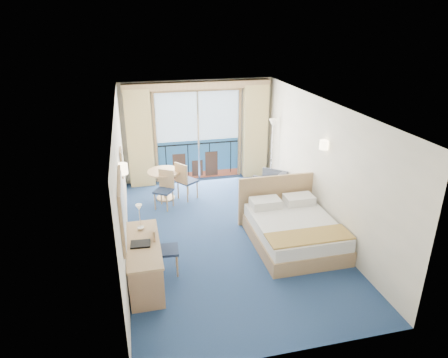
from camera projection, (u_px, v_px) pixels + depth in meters
floor at (227, 234)px, 8.29m from camera, size 6.50×6.50×0.00m
room_walls at (227, 153)px, 7.61m from camera, size 4.04×6.54×2.72m
balcony_door at (198, 139)px, 10.75m from camera, size 2.36×0.03×2.52m
curtain_left at (140, 139)px, 10.23m from camera, size 0.65×0.22×2.55m
curtain_right at (255, 132)px, 10.90m from camera, size 0.65×0.22×2.55m
pelmet at (198, 85)px, 10.10m from camera, size 3.80×0.25×0.18m
mirror at (122, 209)px, 5.93m from camera, size 0.05×1.25×0.95m
wall_print at (122, 162)px, 7.66m from camera, size 0.04×0.42×0.52m
sconce_left at (122, 169)px, 6.63m from camera, size 0.18×0.18×0.18m
sconce_right at (324, 145)px, 7.87m from camera, size 0.18×0.18×0.18m
bed at (293, 229)px, 7.88m from camera, size 1.71×2.04×1.08m
nightstand at (294, 200)px, 9.12m from camera, size 0.46×0.44×0.61m
phone at (294, 187)px, 8.96m from camera, size 0.20×0.18×0.07m
armchair at (270, 184)px, 9.94m from camera, size 0.97×0.97×0.64m
floor_lamp at (272, 135)px, 10.37m from camera, size 0.24×0.24×1.76m
desk at (146, 275)px, 6.29m from camera, size 0.55×1.60×0.75m
desk_chair at (162, 247)px, 6.86m from camera, size 0.44×0.43×0.93m
folder at (140, 244)px, 6.50m from camera, size 0.34×0.26×0.03m
desk_lamp at (139, 212)px, 6.85m from camera, size 0.12×0.12×0.45m
round_table at (165, 178)px, 9.72m from camera, size 0.81×0.81×0.73m
table_chair_a at (185, 179)px, 9.68m from camera, size 0.58×0.58×0.96m
table_chair_b at (165, 187)px, 9.32m from camera, size 0.54×0.54×0.90m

